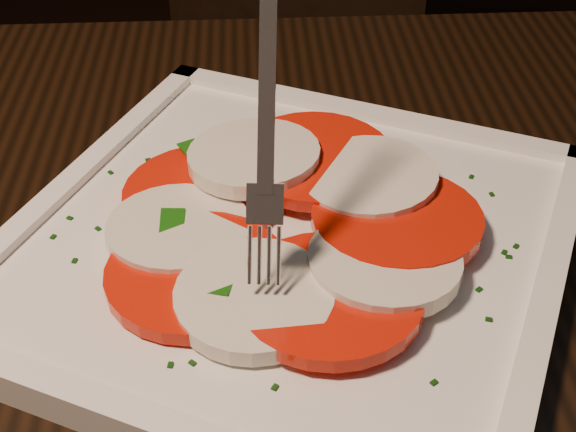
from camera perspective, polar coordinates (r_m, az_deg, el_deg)
chair at (r=1.24m, az=-0.76°, el=13.16°), size 0.52×0.52×0.93m
plate at (r=0.46m, az=0.00°, el=-2.18°), size 0.40×0.40×0.01m
caprese_salad at (r=0.45m, az=-0.00°, el=-0.51°), size 0.27×0.24×0.03m
fork at (r=0.40m, az=-1.43°, el=7.86°), size 0.04×0.08×0.15m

